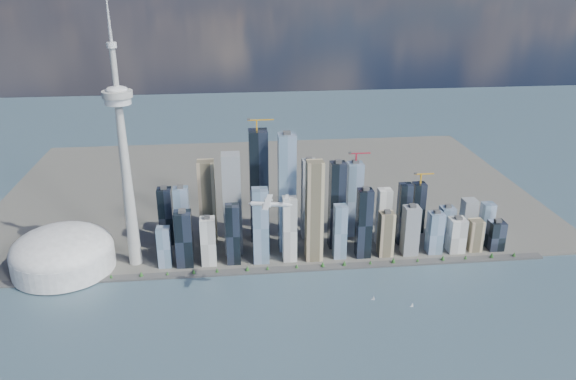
{
  "coord_description": "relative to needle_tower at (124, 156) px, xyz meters",
  "views": [
    {
      "loc": [
        -96.49,
        -741.45,
        571.84
      ],
      "look_at": [
        11.2,
        260.0,
        171.27
      ],
      "focal_mm": 35.0,
      "sensor_mm": 36.0,
      "label": 1
    }
  ],
  "objects": [
    {
      "name": "shoreline_trees",
      "position": [
        300.0,
        -60.0,
        -227.06
      ],
      "size": [
        960.53,
        7.2,
        8.8
      ],
      "color": "#3F2D1E",
      "rests_on": "seawall"
    },
    {
      "name": "ground",
      "position": [
        300.0,
        -310.0,
        -235.84
      ],
      "size": [
        4000.0,
        4000.0,
        0.0
      ],
      "primitive_type": "plane",
      "color": "#2E4151",
      "rests_on": "ground"
    },
    {
      "name": "land",
      "position": [
        300.0,
        390.0,
        -234.34
      ],
      "size": [
        1400.0,
        900.0,
        3.0
      ],
      "primitive_type": "cube",
      "color": "#4C4C47",
      "rests_on": "ground"
    },
    {
      "name": "needle_tower",
      "position": [
        0.0,
        0.0,
        0.0
      ],
      "size": [
        56.0,
        56.0,
        550.5
      ],
      "color": "#9E9D99",
      "rests_on": "land"
    },
    {
      "name": "sailboat_east",
      "position": [
        455.35,
        -185.36,
        -232.92
      ],
      "size": [
        6.5,
        3.44,
        9.1
      ],
      "rotation": [
        0.0,
        0.0,
        -0.32
      ],
      "color": "silver",
      "rests_on": "ground"
    },
    {
      "name": "sailboat_west",
      "position": [
        519.67,
        -214.68,
        -233.11
      ],
      "size": [
        6.13,
        1.85,
        8.51
      ],
      "rotation": [
        0.0,
        0.0,
        0.04
      ],
      "color": "silver",
      "rests_on": "ground"
    },
    {
      "name": "skyscraper_cluster",
      "position": [
        359.61,
        26.81,
        -149.23
      ],
      "size": [
        736.0,
        142.0,
        277.73
      ],
      "color": "black",
      "rests_on": "land"
    },
    {
      "name": "airplane",
      "position": [
        267.0,
        -174.34,
        -38.73
      ],
      "size": [
        76.2,
        67.76,
        18.66
      ],
      "rotation": [
        0.0,
        0.0,
        -0.2
      ],
      "color": "white",
      "rests_on": "ground"
    },
    {
      "name": "dome_stadium",
      "position": [
        -140.0,
        -10.0,
        -196.4
      ],
      "size": [
        200.0,
        200.0,
        86.0
      ],
      "color": "#BBBBBB",
      "rests_on": "land"
    },
    {
      "name": "seawall",
      "position": [
        300.0,
        -60.0,
        -233.84
      ],
      "size": [
        1100.0,
        22.0,
        4.0
      ],
      "primitive_type": "cube",
      "color": "#383838",
      "rests_on": "ground"
    }
  ]
}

